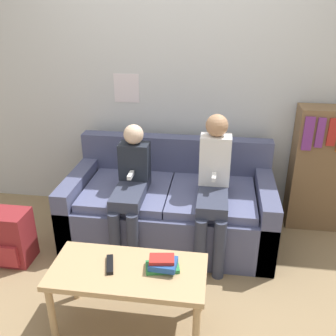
{
  "coord_description": "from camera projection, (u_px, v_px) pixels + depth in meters",
  "views": [
    {
      "loc": [
        0.38,
        -2.24,
        1.92
      ],
      "look_at": [
        0.0,
        0.43,
        0.71
      ],
      "focal_mm": 40.0,
      "sensor_mm": 36.0,
      "label": 1
    }
  ],
  "objects": [
    {
      "name": "book_stack",
      "position": [
        163.0,
        264.0,
        2.23
      ],
      "size": [
        0.22,
        0.16,
        0.08
      ],
      "color": "#2D8442",
      "rests_on": "coffee_table"
    },
    {
      "name": "bookshelf",
      "position": [
        321.0,
        169.0,
        3.3
      ],
      "size": [
        0.5,
        0.27,
        1.12
      ],
      "color": "brown",
      "rests_on": "ground_plane"
    },
    {
      "name": "wall_back",
      "position": [
        179.0,
        77.0,
        3.32
      ],
      "size": [
        8.0,
        0.06,
        2.6
      ],
      "color": "silver",
      "rests_on": "ground_plane"
    },
    {
      "name": "coffee_table",
      "position": [
        128.0,
        277.0,
        2.27
      ],
      "size": [
        0.95,
        0.44,
        0.44
      ],
      "color": "tan",
      "rests_on": "ground_plane"
    },
    {
      "name": "tv_remote",
      "position": [
        110.0,
        264.0,
        2.27
      ],
      "size": [
        0.09,
        0.17,
        0.02
      ],
      "rotation": [
        0.0,
        0.0,
        0.28
      ],
      "color": "black",
      "rests_on": "coffee_table"
    },
    {
      "name": "backpack",
      "position": [
        13.0,
        238.0,
        2.94
      ],
      "size": [
        0.28,
        0.27,
        0.44
      ],
      "color": "maroon",
      "rests_on": "ground_plane"
    },
    {
      "name": "couch",
      "position": [
        170.0,
        207.0,
        3.25
      ],
      "size": [
        1.72,
        0.89,
        0.8
      ],
      "color": "#4C5175",
      "rests_on": "ground_plane"
    },
    {
      "name": "person_left",
      "position": [
        131.0,
        185.0,
        2.97
      ],
      "size": [
        0.24,
        0.6,
        1.03
      ],
      "color": "#33384C",
      "rests_on": "ground_plane"
    },
    {
      "name": "person_right",
      "position": [
        214.0,
        183.0,
        2.88
      ],
      "size": [
        0.24,
        0.6,
        1.14
      ],
      "color": "#33384C",
      "rests_on": "ground_plane"
    },
    {
      "name": "ground_plane",
      "position": [
        160.0,
        275.0,
        2.86
      ],
      "size": [
        10.0,
        10.0,
        0.0
      ],
      "primitive_type": "plane",
      "color": "#937A56"
    }
  ]
}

